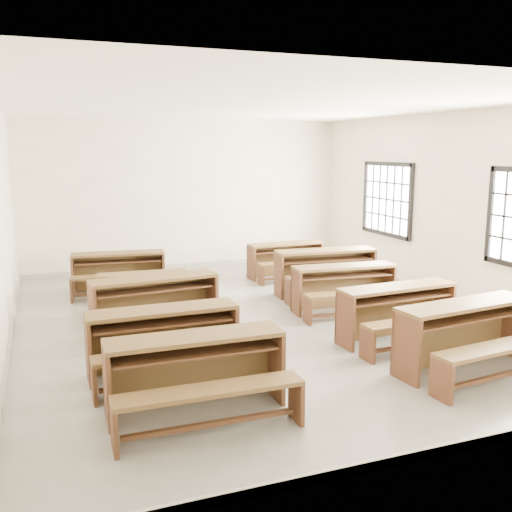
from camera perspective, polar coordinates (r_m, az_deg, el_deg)
name	(u,v)px	position (r m, az deg, el deg)	size (l,w,h in m)	color
room	(262,179)	(8.44, 0.58, 7.69)	(8.50, 8.50, 3.20)	gray
desk_set_0	(197,369)	(5.72, -5.92, -11.18)	(1.77, 0.94, 0.79)	brown
desk_set_1	(164,337)	(6.71, -9.15, -7.97)	(1.73, 0.91, 0.78)	brown
desk_set_2	(156,301)	(8.20, -9.98, -4.43)	(1.86, 1.08, 0.80)	brown
desk_set_3	(144,290)	(9.28, -11.16, -3.31)	(1.47, 0.85, 0.64)	brown
desk_set_4	(119,270)	(10.61, -13.57, -1.33)	(1.73, 1.04, 0.74)	brown
desk_set_5	(468,332)	(7.18, 20.42, -7.11)	(1.89, 1.12, 0.81)	brown
desk_set_6	(399,309)	(7.99, 14.12, -5.19)	(1.74, 0.98, 0.76)	brown
desk_set_7	(345,285)	(9.25, 8.91, -2.88)	(1.73, 1.01, 0.75)	brown
desk_set_8	(327,269)	(10.26, 7.07, -1.27)	(1.88, 1.10, 0.81)	brown
desk_set_9	(286,257)	(11.61, 3.07, -0.14)	(1.60, 0.89, 0.70)	brown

